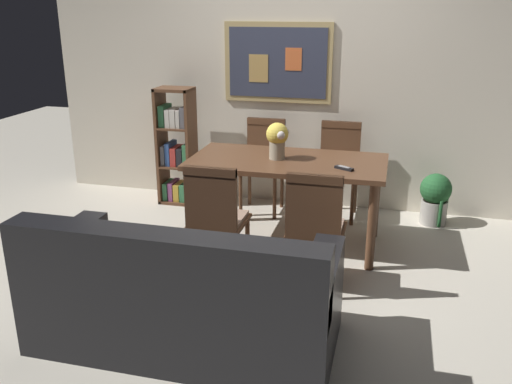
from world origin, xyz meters
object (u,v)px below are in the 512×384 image
at_px(bookshelf, 177,150).
at_px(dining_chair_near_right, 315,222).
at_px(dining_table, 287,171).
at_px(leather_couch, 182,299).
at_px(dining_chair_far_right, 339,162).
at_px(tv_remote, 344,168).
at_px(potted_ivy, 435,198).
at_px(dining_chair_near_left, 216,213).
at_px(flower_vase, 277,138).
at_px(dining_chair_far_left, 264,158).

bearing_deg(bookshelf, dining_chair_near_right, -42.88).
xyz_separation_m(dining_table, dining_chair_near_right, (0.36, -0.78, -0.12)).
bearing_deg(leather_couch, dining_chair_far_right, 75.04).
bearing_deg(dining_chair_near_right, tv_remote, 78.14).
bearing_deg(potted_ivy, leather_couch, -123.01).
distance_m(dining_table, bookshelf, 1.51).
distance_m(dining_chair_far_right, dining_chair_near_left, 1.75).
relative_size(dining_chair_near_right, potted_ivy, 1.86).
relative_size(potted_ivy, tv_remote, 3.10).
height_order(dining_table, dining_chair_near_left, dining_chair_near_left).
height_order(dining_chair_near_left, flower_vase, flower_vase).
bearing_deg(dining_chair_near_left, dining_chair_far_right, 65.88).
distance_m(dining_chair_near_left, tv_remote, 1.08).
bearing_deg(flower_vase, dining_chair_near_left, -109.42).
bearing_deg(dining_chair_near_left, dining_chair_far_left, 90.73).
relative_size(potted_ivy, flower_vase, 1.61).
height_order(dining_chair_near_left, dining_chair_near_right, same).
xyz_separation_m(dining_table, dining_chair_far_right, (0.35, 0.80, -0.12)).
xyz_separation_m(bookshelf, tv_remote, (1.78, -0.93, 0.20)).
relative_size(dining_chair_far_right, dining_chair_far_left, 1.00).
height_order(dining_chair_far_right, dining_chair_near_right, same).
xyz_separation_m(dining_chair_near_left, tv_remote, (0.85, 0.62, 0.22)).
xyz_separation_m(dining_chair_far_right, leather_couch, (-0.65, -2.44, -0.23)).
bearing_deg(tv_remote, dining_chair_near_right, -101.86).
distance_m(dining_chair_near_left, dining_chair_far_left, 1.57).
xyz_separation_m(leather_couch, flower_vase, (0.22, 1.64, 0.62)).
height_order(potted_ivy, tv_remote, tv_remote).
xyz_separation_m(dining_table, flower_vase, (-0.09, 0.00, 0.27)).
distance_m(dining_chair_far_left, tv_remote, 1.31).
height_order(flower_vase, tv_remote, flower_vase).
height_order(dining_table, tv_remote, tv_remote).
bearing_deg(bookshelf, dining_chair_near_left, -59.01).
xyz_separation_m(dining_table, dining_chair_near_left, (-0.37, -0.80, -0.12)).
distance_m(bookshelf, flower_vase, 1.47).
height_order(dining_chair_far_right, bookshelf, bookshelf).
distance_m(leather_couch, bookshelf, 2.60).
bearing_deg(dining_table, dining_chair_far_left, 116.82).
height_order(leather_couch, potted_ivy, leather_couch).
xyz_separation_m(dining_table, leather_couch, (-0.31, -1.64, -0.34)).
bearing_deg(dining_table, tv_remote, -19.85).
bearing_deg(potted_ivy, dining_table, -148.41).
relative_size(dining_chair_near_right, flower_vase, 2.99).
distance_m(dining_chair_far_right, flower_vase, 0.99).
xyz_separation_m(dining_chair_near_right, flower_vase, (-0.44, 0.79, 0.39)).
height_order(dining_table, dining_chair_far_left, dining_chair_far_left).
relative_size(dining_table, potted_ivy, 3.31).
distance_m(dining_table, dining_chair_near_left, 0.89).
distance_m(leather_couch, flower_vase, 1.76).
bearing_deg(leather_couch, dining_chair_near_right, 52.22).
height_order(bookshelf, tv_remote, bookshelf).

